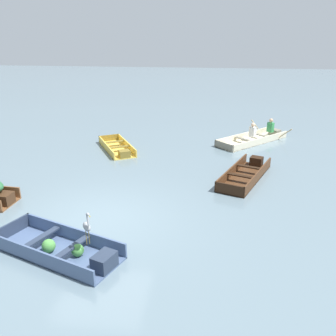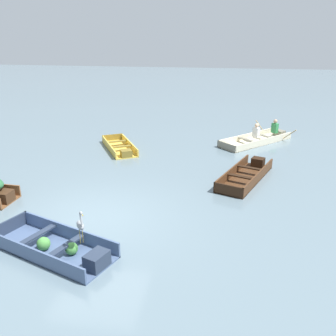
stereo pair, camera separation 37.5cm
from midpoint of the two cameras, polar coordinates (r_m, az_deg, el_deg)
ground_plane at (r=10.28m, az=-9.87°, el=-7.58°), size 80.00×80.00×0.00m
dinghy_slate_blue_foreground at (r=8.97m, az=-15.46°, el=-11.60°), size 3.24×2.18×0.38m
skiff_yellow_mid_moored at (r=15.71m, az=-6.65°, el=3.11°), size 2.10×2.74×0.30m
skiff_dark_varnish_far_moored at (r=12.99m, az=12.69°, el=-1.01°), size 2.03×3.24×0.36m
rowboat_cream_with_crew at (r=17.26m, az=14.29°, el=4.40°), size 3.39×3.40×0.88m
heron_on_dinghy at (r=8.29m, az=-11.94°, el=-8.43°), size 0.34×0.41×0.84m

